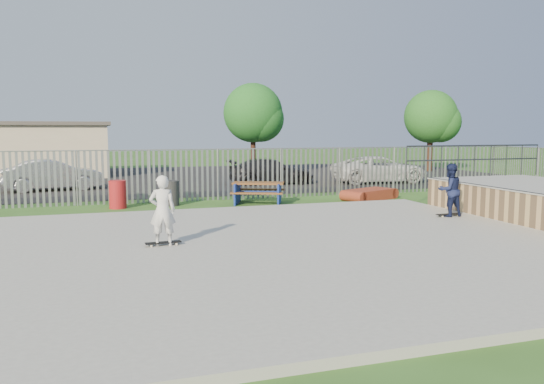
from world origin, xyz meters
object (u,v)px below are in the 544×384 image
object	(u,v)px
trash_bin_grey	(172,193)
tree_mid	(253,113)
tree_right	(431,117)
skater_white	(163,210)
funbox	(370,194)
skater_navy	(450,190)
car_white	(380,169)
picnic_table	(258,193)
car_silver	(53,175)
car_dark	(271,171)
trash_bin_red	(118,194)

from	to	relation	value
trash_bin_grey	tree_mid	size ratio (longest dim) A/B	0.16
tree_right	skater_white	world-z (taller)	tree_right
funbox	skater_navy	xyz separation A→B (m)	(-0.11, -5.22, 0.74)
car_white	trash_bin_grey	bearing A→B (deg)	118.81
tree_right	skater_navy	distance (m)	20.12
car_white	skater_navy	bearing A→B (deg)	165.87
funbox	skater_navy	bearing A→B (deg)	-115.14
picnic_table	skater_navy	world-z (taller)	skater_navy
car_silver	car_white	xyz separation A→B (m)	(15.81, -1.31, -0.02)
car_white	tree_right	size ratio (longest dim) A/B	0.92
car_dark	skater_white	distance (m)	15.19
trash_bin_red	car_dark	bearing A→B (deg)	39.60
picnic_table	trash_bin_grey	distance (m)	3.18
trash_bin_grey	car_silver	xyz separation A→B (m)	(-4.53, 6.37, 0.27)
skater_navy	trash_bin_red	bearing A→B (deg)	-33.35
funbox	car_dark	xyz separation A→B (m)	(-1.93, 6.86, 0.45)
car_white	skater_navy	world-z (taller)	skater_navy
funbox	trash_bin_grey	bearing A→B (deg)	151.03
car_dark	skater_navy	bearing A→B (deg)	-167.49
funbox	trash_bin_red	bearing A→B (deg)	152.72
trash_bin_red	skater_white	distance (m)	7.33
trash_bin_grey	car_silver	world-z (taller)	car_silver
picnic_table	car_white	distance (m)	9.82
picnic_table	trash_bin_red	distance (m)	5.05
funbox	car_white	size ratio (longest dim) A/B	0.47
trash_bin_grey	tree_mid	bearing A→B (deg)	62.08
picnic_table	skater_white	size ratio (longest dim) A/B	1.47
car_silver	skater_navy	world-z (taller)	skater_navy
car_silver	skater_white	size ratio (longest dim) A/B	2.68
trash_bin_red	skater_navy	world-z (taller)	skater_navy
picnic_table	tree_mid	size ratio (longest dim) A/B	0.42
funbox	skater_white	distance (m)	11.05
picnic_table	funbox	xyz separation A→B (m)	(4.51, -0.23, -0.20)
trash_bin_red	tree_mid	world-z (taller)	tree_mid
tree_mid	skater_navy	world-z (taller)	tree_mid
car_silver	car_dark	bearing A→B (deg)	-101.84
tree_right	funbox	bearing A→B (deg)	-132.27
skater_white	tree_right	bearing A→B (deg)	-130.09
funbox	tree_right	xyz separation A→B (m)	(10.57, 11.63, 3.38)
tree_mid	trash_bin_grey	bearing A→B (deg)	-117.92
car_silver	tree_mid	world-z (taller)	tree_mid
car_dark	tree_mid	distance (m)	6.84
trash_bin_grey	car_silver	size ratio (longest dim) A/B	0.21
tree_right	skater_white	distance (m)	26.77
trash_bin_red	tree_right	size ratio (longest dim) A/B	0.18
car_dark	skater_white	xyz separation A→B (m)	(-6.82, -13.57, 0.29)
tree_mid	skater_white	world-z (taller)	tree_mid
trash_bin_red	funbox	bearing A→B (deg)	-3.35
trash_bin_grey	skater_navy	bearing A→B (deg)	-37.95
tree_right	skater_navy	size ratio (longest dim) A/B	3.34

